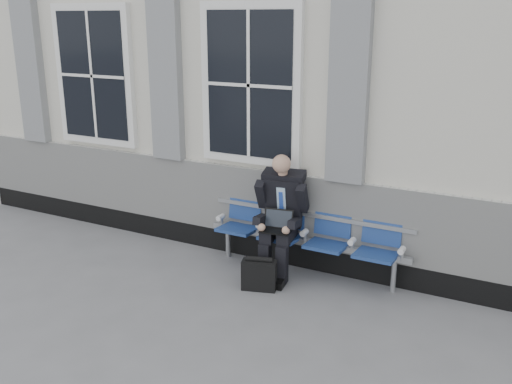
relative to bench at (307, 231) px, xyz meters
The scene contains 5 objects.
ground 1.86m from the bench, 131.90° to the right, with size 70.00×70.00×0.00m, color slate.
station_building 2.98m from the bench, 119.29° to the left, with size 14.40×4.40×4.49m.
bench is the anchor object (origin of this frame).
businessman 0.40m from the bench, 153.72° to the right, with size 0.65×0.88×1.50m.
briefcase 0.83m from the bench, 113.57° to the right, with size 0.43×0.27×0.41m.
Camera 1 is at (3.65, -4.71, 3.03)m, focal length 40.00 mm.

